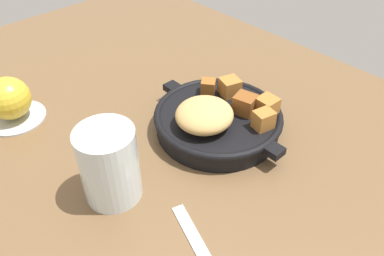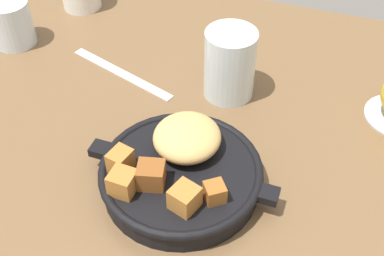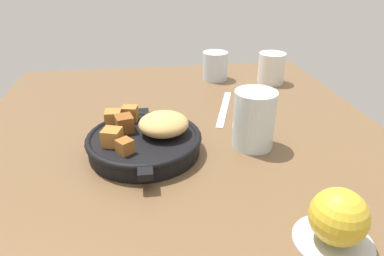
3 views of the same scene
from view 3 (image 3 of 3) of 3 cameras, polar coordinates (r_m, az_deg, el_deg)
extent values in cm
cube|color=brown|center=(62.30, -0.68, -6.96)|extent=(118.67, 86.18, 2.40)
cylinder|color=black|center=(65.12, -7.76, -2.62)|extent=(20.34, 20.34, 3.39)
torus|color=black|center=(64.43, -7.84, -1.52)|extent=(21.13, 21.13, 1.20)
cube|color=black|center=(54.79, -7.61, -7.34)|extent=(2.64, 2.40, 1.20)
cube|color=black|center=(74.76, -7.98, 2.42)|extent=(2.64, 2.40, 1.20)
ellipsoid|color=tan|center=(63.91, -4.65, 0.67)|extent=(8.86, 9.17, 3.95)
cube|color=#A86B2D|center=(61.70, -12.90, -1.47)|extent=(3.81, 3.87, 3.01)
cube|color=brown|center=(66.02, -10.97, 0.71)|extent=(3.96, 3.80, 3.07)
cube|color=#935623|center=(59.03, -10.87, -2.97)|extent=(3.32, 3.32, 2.38)
cube|color=#A86B2D|center=(70.12, -10.09, 2.34)|extent=(3.05, 3.42, 2.95)
cube|color=#A86B2D|center=(68.73, -12.70, 1.58)|extent=(3.13, 3.11, 3.00)
cylinder|color=#B7BABF|center=(50.47, 21.98, -16.65)|extent=(10.20, 10.20, 0.60)
sphere|color=gold|center=(47.98, 22.80, -13.19)|extent=(7.27, 7.27, 7.27)
cube|color=silver|center=(83.62, 5.27, 3.26)|extent=(20.48, 8.16, 0.36)
cylinder|color=silver|center=(66.07, 10.08, 1.38)|extent=(7.85, 7.85, 11.04)
cylinder|color=silver|center=(101.85, 12.81, 9.50)|extent=(7.31, 7.31, 8.49)
cylinder|color=silver|center=(102.57, 3.78, 10.08)|extent=(7.23, 7.23, 7.98)
camera|label=1|loc=(0.97, 16.03, 30.58)|focal=35.77mm
camera|label=2|loc=(0.61, -63.22, 31.99)|focal=47.31mm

